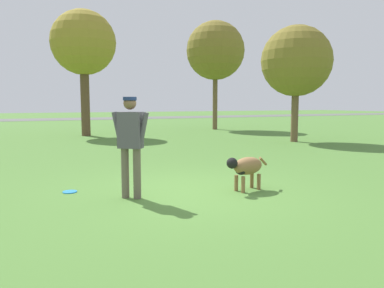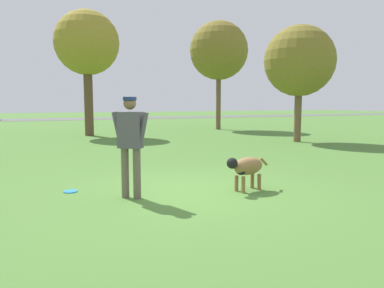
# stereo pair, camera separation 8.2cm
# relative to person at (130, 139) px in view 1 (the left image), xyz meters

# --- Properties ---
(ground_plane) EXTENTS (120.00, 120.00, 0.00)m
(ground_plane) POSITION_rel_person_xyz_m (0.96, 0.02, -1.02)
(ground_plane) COLOR #4C7A33
(far_road_strip) EXTENTS (120.00, 6.00, 0.01)m
(far_road_strip) POSITION_rel_person_xyz_m (0.96, 33.26, -1.02)
(far_road_strip) COLOR #5B5B59
(far_road_strip) RESTS_ON ground_plane
(person) EXTENTS (0.58, 0.48, 1.72)m
(person) POSITION_rel_person_xyz_m (0.00, 0.00, 0.00)
(person) COLOR #665B4C
(person) RESTS_ON ground_plane
(dog) EXTENTS (1.01, 0.47, 0.65)m
(dog) POSITION_rel_person_xyz_m (2.08, -0.33, -0.58)
(dog) COLOR olive
(dog) RESTS_ON ground_plane
(frisbee) EXTENTS (0.26, 0.26, 0.02)m
(frisbee) POSITION_rel_person_xyz_m (-0.92, 0.87, -1.01)
(frisbee) COLOR #268CE5
(frisbee) RESTS_ON ground_plane
(tree_near_right) EXTENTS (2.90, 2.90, 4.78)m
(tree_near_right) POSITION_rel_person_xyz_m (8.72, 6.39, 2.30)
(tree_near_right) COLOR brown
(tree_near_right) RESTS_ON ground_plane
(tree_mid_center) EXTENTS (3.12, 3.12, 6.09)m
(tree_mid_center) POSITION_rel_person_xyz_m (1.16, 12.89, 3.45)
(tree_mid_center) COLOR brown
(tree_mid_center) RESTS_ON ground_plane
(tree_far_right) EXTENTS (3.51, 3.51, 6.51)m
(tree_far_right) POSITION_rel_person_xyz_m (9.08, 14.25, 3.71)
(tree_far_right) COLOR brown
(tree_far_right) RESTS_ON ground_plane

